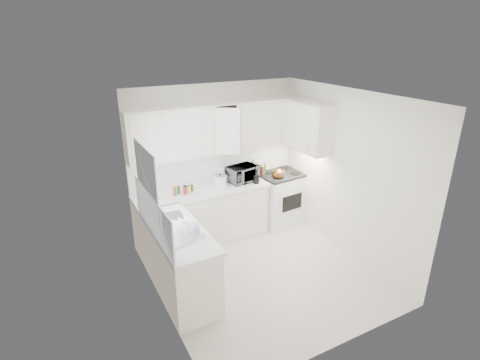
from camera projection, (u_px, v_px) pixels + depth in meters
floor at (262, 273)px, 5.60m from camera, size 3.20×3.20×0.00m
ceiling at (267, 97)px, 4.65m from camera, size 3.20×3.20×0.00m
wall_back at (215, 160)px, 6.44m from camera, size 3.00×0.00×3.00m
wall_front at (346, 249)px, 3.81m from camera, size 3.00×0.00×3.00m
wall_left at (156, 217)px, 4.47m from camera, size 0.00×3.20×3.20m
wall_right at (347, 175)px, 5.78m from camera, size 0.00×3.20×3.20m
window_blinds at (148, 187)px, 4.68m from camera, size 0.06×0.96×1.06m
lower_cabinets_back at (203, 217)px, 6.33m from camera, size 2.22×0.60×0.90m
lower_cabinets_left at (179, 262)px, 5.08m from camera, size 0.60×1.60×0.90m
countertop_back at (202, 191)px, 6.15m from camera, size 2.24×0.64×0.05m
countertop_left at (177, 231)px, 4.91m from camera, size 0.64×1.62×0.05m
backsplash_back at (216, 165)px, 6.46m from camera, size 2.98×0.02×0.55m
backsplash_left at (153, 215)px, 4.67m from camera, size 0.02×1.60×0.55m
upper_cabinets_back at (219, 152)px, 6.23m from camera, size 3.00×0.33×0.80m
upper_cabinets_right at (307, 150)px, 6.31m from camera, size 0.33×0.90×0.80m
sink at (168, 211)px, 5.14m from camera, size 0.42×0.38×0.30m
stove at (280, 191)px, 6.92m from camera, size 0.87×0.74×1.25m
tea_kettle at (278, 173)px, 6.55m from camera, size 0.29×0.26×0.24m
frying_pan at (284, 169)px, 7.01m from camera, size 0.40×0.52×0.04m
microwave at (242, 172)px, 6.43m from camera, size 0.54×0.36×0.33m
rice_cooker at (220, 180)px, 6.25m from camera, size 0.27×0.27×0.22m
paper_towel at (222, 174)px, 6.45m from camera, size 0.12×0.12×0.27m
utensil_crock at (257, 174)px, 6.34m from camera, size 0.12×0.12×0.32m
dish_rack at (183, 229)px, 4.65m from camera, size 0.52×0.45×0.24m
spice_left_0 at (172, 188)px, 6.03m from camera, size 0.06×0.06×0.13m
spice_left_1 at (178, 189)px, 5.98m from camera, size 0.06×0.06×0.13m
spice_left_2 at (181, 187)px, 6.09m from camera, size 0.06×0.06×0.13m
spice_left_3 at (187, 188)px, 6.05m from camera, size 0.06×0.06×0.13m
spice_left_4 at (190, 185)px, 6.16m from camera, size 0.06×0.06×0.13m
sauce_right_0 at (249, 171)px, 6.67m from camera, size 0.06×0.06×0.19m
sauce_right_1 at (253, 172)px, 6.65m from camera, size 0.06×0.06×0.19m
sauce_right_2 at (254, 170)px, 6.72m from camera, size 0.06×0.06×0.19m
sauce_right_3 at (259, 171)px, 6.69m from camera, size 0.06×0.06×0.19m
sauce_right_4 at (259, 169)px, 6.77m from camera, size 0.06×0.06×0.19m
sauce_right_5 at (264, 170)px, 6.74m from camera, size 0.06×0.06×0.19m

